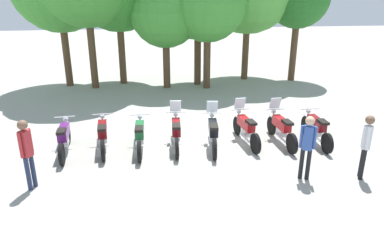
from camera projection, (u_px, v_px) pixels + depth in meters
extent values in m
plane|color=#9E9B93|center=(194.00, 147.00, 10.98)|extent=(80.00, 80.00, 0.00)
cylinder|color=black|center=(68.00, 134.00, 11.15)|extent=(0.15, 0.65, 0.64)
cylinder|color=black|center=(62.00, 154.00, 9.72)|extent=(0.15, 0.65, 0.64)
cube|color=silver|center=(66.00, 124.00, 11.04)|extent=(0.15, 0.37, 0.04)
cube|color=#59196B|center=(64.00, 132.00, 10.37)|extent=(0.33, 0.97, 0.30)
cube|color=silver|center=(65.00, 141.00, 10.41)|extent=(0.25, 0.42, 0.24)
cube|color=black|center=(61.00, 131.00, 9.93)|extent=(0.27, 0.46, 0.08)
cylinder|color=silver|center=(66.00, 126.00, 10.96)|extent=(0.07, 0.23, 0.64)
cylinder|color=silver|center=(65.00, 117.00, 10.77)|extent=(0.62, 0.08, 0.04)
sphere|color=silver|center=(66.00, 119.00, 10.93)|extent=(0.17, 0.17, 0.16)
cylinder|color=silver|center=(58.00, 147.00, 10.12)|extent=(0.12, 0.70, 0.07)
cylinder|color=black|center=(104.00, 131.00, 11.39)|extent=(0.15, 0.65, 0.64)
cylinder|color=black|center=(103.00, 150.00, 9.96)|extent=(0.15, 0.65, 0.64)
cube|color=silver|center=(103.00, 121.00, 11.28)|extent=(0.15, 0.37, 0.04)
cube|color=maroon|center=(102.00, 129.00, 10.61)|extent=(0.33, 0.97, 0.30)
cube|color=silver|center=(103.00, 138.00, 10.65)|extent=(0.25, 0.42, 0.24)
cube|color=black|center=(102.00, 128.00, 10.18)|extent=(0.27, 0.46, 0.08)
cylinder|color=silver|center=(103.00, 123.00, 11.20)|extent=(0.07, 0.23, 0.64)
cylinder|color=silver|center=(102.00, 114.00, 11.01)|extent=(0.62, 0.08, 0.04)
sphere|color=silver|center=(102.00, 116.00, 11.17)|extent=(0.17, 0.17, 0.16)
cylinder|color=silver|center=(98.00, 144.00, 10.36)|extent=(0.12, 0.70, 0.07)
cylinder|color=black|center=(141.00, 131.00, 11.35)|extent=(0.12, 0.64, 0.64)
cylinder|color=black|center=(139.00, 152.00, 9.89)|extent=(0.12, 0.64, 0.64)
cube|color=silver|center=(140.00, 122.00, 11.23)|extent=(0.13, 0.36, 0.04)
cube|color=#1E6033|center=(140.00, 130.00, 10.55)|extent=(0.29, 0.96, 0.30)
cube|color=silver|center=(140.00, 138.00, 10.59)|extent=(0.23, 0.41, 0.24)
cube|color=black|center=(139.00, 129.00, 10.11)|extent=(0.25, 0.45, 0.08)
cylinder|color=silver|center=(140.00, 123.00, 11.16)|extent=(0.06, 0.23, 0.64)
cylinder|color=silver|center=(140.00, 115.00, 10.96)|extent=(0.62, 0.06, 0.04)
sphere|color=silver|center=(140.00, 117.00, 11.12)|extent=(0.17, 0.17, 0.16)
cylinder|color=silver|center=(134.00, 144.00, 10.32)|extent=(0.09, 0.70, 0.07)
cylinder|color=black|center=(176.00, 129.00, 11.56)|extent=(0.15, 0.65, 0.64)
cylinder|color=black|center=(177.00, 148.00, 10.10)|extent=(0.15, 0.65, 0.64)
cube|color=silver|center=(176.00, 119.00, 11.45)|extent=(0.15, 0.37, 0.04)
cube|color=maroon|center=(176.00, 127.00, 10.76)|extent=(0.34, 0.97, 0.30)
cube|color=silver|center=(176.00, 136.00, 10.81)|extent=(0.25, 0.42, 0.24)
cube|color=black|center=(176.00, 126.00, 10.33)|extent=(0.27, 0.46, 0.08)
cylinder|color=silver|center=(176.00, 121.00, 11.37)|extent=(0.07, 0.23, 0.64)
cylinder|color=silver|center=(176.00, 112.00, 11.18)|extent=(0.62, 0.09, 0.04)
sphere|color=silver|center=(176.00, 115.00, 11.34)|extent=(0.17, 0.17, 0.16)
cylinder|color=silver|center=(171.00, 141.00, 10.54)|extent=(0.13, 0.70, 0.07)
cube|color=silver|center=(175.00, 106.00, 11.17)|extent=(0.37, 0.16, 0.39)
cylinder|color=black|center=(211.00, 129.00, 11.52)|extent=(0.19, 0.65, 0.64)
cylinder|color=black|center=(215.00, 149.00, 10.06)|extent=(0.19, 0.65, 0.64)
cube|color=silver|center=(212.00, 120.00, 11.41)|extent=(0.17, 0.37, 0.04)
cube|color=black|center=(213.00, 128.00, 10.72)|extent=(0.39, 0.98, 0.30)
cube|color=silver|center=(213.00, 136.00, 10.76)|extent=(0.27, 0.43, 0.24)
cube|color=black|center=(214.00, 127.00, 10.28)|extent=(0.30, 0.47, 0.08)
cylinder|color=silver|center=(212.00, 122.00, 11.33)|extent=(0.08, 0.23, 0.64)
cylinder|color=silver|center=(212.00, 113.00, 11.13)|extent=(0.62, 0.12, 0.04)
sphere|color=silver|center=(212.00, 115.00, 11.29)|extent=(0.18, 0.18, 0.16)
cylinder|color=silver|center=(208.00, 142.00, 10.50)|extent=(0.17, 0.70, 0.07)
cube|color=silver|center=(212.00, 106.00, 11.12)|extent=(0.37, 0.18, 0.39)
cylinder|color=black|center=(238.00, 126.00, 11.85)|extent=(0.15, 0.65, 0.64)
cylinder|color=black|center=(255.00, 144.00, 10.42)|extent=(0.15, 0.65, 0.64)
cube|color=silver|center=(238.00, 116.00, 11.73)|extent=(0.15, 0.37, 0.04)
cube|color=red|center=(246.00, 123.00, 11.06)|extent=(0.34, 0.97, 0.30)
cube|color=silver|center=(246.00, 132.00, 11.11)|extent=(0.25, 0.42, 0.24)
cube|color=black|center=(251.00, 122.00, 10.63)|extent=(0.28, 0.46, 0.08)
cylinder|color=silver|center=(239.00, 118.00, 11.66)|extent=(0.07, 0.23, 0.64)
cylinder|color=silver|center=(240.00, 109.00, 11.46)|extent=(0.62, 0.09, 0.04)
sphere|color=silver|center=(239.00, 112.00, 11.62)|extent=(0.17, 0.17, 0.16)
cylinder|color=silver|center=(245.00, 137.00, 10.82)|extent=(0.13, 0.70, 0.07)
cube|color=silver|center=(240.00, 103.00, 11.45)|extent=(0.37, 0.16, 0.39)
cylinder|color=black|center=(272.00, 126.00, 11.85)|extent=(0.12, 0.64, 0.64)
cylinder|color=black|center=(292.00, 144.00, 10.42)|extent=(0.12, 0.64, 0.64)
cube|color=silver|center=(273.00, 116.00, 11.74)|extent=(0.13, 0.36, 0.04)
cube|color=red|center=(281.00, 123.00, 11.06)|extent=(0.29, 0.96, 0.30)
cube|color=silver|center=(281.00, 132.00, 11.11)|extent=(0.23, 0.41, 0.24)
cube|color=black|center=(287.00, 122.00, 10.63)|extent=(0.25, 0.45, 0.08)
cylinder|color=silver|center=(274.00, 118.00, 11.67)|extent=(0.06, 0.23, 0.64)
cylinder|color=silver|center=(275.00, 109.00, 11.47)|extent=(0.62, 0.06, 0.04)
sphere|color=silver|center=(274.00, 111.00, 11.63)|extent=(0.16, 0.16, 0.16)
cylinder|color=silver|center=(280.00, 137.00, 10.82)|extent=(0.09, 0.70, 0.07)
cube|color=silver|center=(275.00, 103.00, 11.46)|extent=(0.36, 0.14, 0.39)
cylinder|color=black|center=(306.00, 125.00, 11.90)|extent=(0.13, 0.64, 0.64)
cylinder|color=black|center=(327.00, 143.00, 10.44)|extent=(0.13, 0.64, 0.64)
cube|color=silver|center=(307.00, 116.00, 11.78)|extent=(0.14, 0.37, 0.04)
cube|color=maroon|center=(317.00, 123.00, 11.10)|extent=(0.30, 0.96, 0.30)
cube|color=silver|center=(316.00, 131.00, 11.14)|extent=(0.24, 0.41, 0.24)
cube|color=black|center=(323.00, 122.00, 10.66)|extent=(0.26, 0.45, 0.08)
cylinder|color=silver|center=(308.00, 117.00, 11.71)|extent=(0.06, 0.23, 0.64)
cylinder|color=silver|center=(310.00, 109.00, 11.51)|extent=(0.62, 0.06, 0.04)
sphere|color=silver|center=(308.00, 111.00, 11.67)|extent=(0.17, 0.17, 0.16)
cylinder|color=silver|center=(315.00, 137.00, 10.87)|extent=(0.10, 0.70, 0.07)
cylinder|color=black|center=(301.00, 164.00, 8.97)|extent=(0.15, 0.15, 0.85)
cylinder|color=black|center=(308.00, 164.00, 8.92)|extent=(0.15, 0.15, 0.85)
cube|color=#33519E|center=(308.00, 138.00, 8.70)|extent=(0.28, 0.27, 0.64)
cylinder|color=#33519E|center=(301.00, 137.00, 8.73)|extent=(0.11, 0.11, 0.60)
cylinder|color=#33519E|center=(315.00, 138.00, 8.65)|extent=(0.11, 0.11, 0.60)
sphere|color=#DBAD89|center=(310.00, 121.00, 8.54)|extent=(0.30, 0.30, 0.23)
cylinder|color=black|center=(362.00, 165.00, 8.92)|extent=(0.15, 0.15, 0.85)
cylinder|color=black|center=(362.00, 162.00, 9.07)|extent=(0.15, 0.15, 0.85)
cube|color=silver|center=(367.00, 137.00, 8.75)|extent=(0.28, 0.29, 0.64)
cylinder|color=silver|center=(368.00, 139.00, 8.60)|extent=(0.11, 0.11, 0.61)
cylinder|color=silver|center=(366.00, 134.00, 8.88)|extent=(0.11, 0.11, 0.61)
sphere|color=brown|center=(370.00, 120.00, 8.59)|extent=(0.31, 0.31, 0.23)
cylinder|color=#232D4C|center=(33.00, 171.00, 8.57)|extent=(0.15, 0.15, 0.88)
cylinder|color=#232D4C|center=(28.00, 174.00, 8.42)|extent=(0.15, 0.15, 0.88)
cube|color=#B22D33|center=(26.00, 144.00, 8.24)|extent=(0.28, 0.29, 0.66)
cylinder|color=#B22D33|center=(30.00, 140.00, 8.38)|extent=(0.11, 0.11, 0.63)
cylinder|color=#B22D33|center=(20.00, 146.00, 8.09)|extent=(0.11, 0.11, 0.63)
sphere|color=brown|center=(22.00, 125.00, 8.08)|extent=(0.32, 0.32, 0.24)
cylinder|color=brown|center=(66.00, 53.00, 17.76)|extent=(0.36, 0.36, 3.44)
cylinder|color=brown|center=(92.00, 50.00, 17.28)|extent=(0.36, 0.36, 3.85)
cylinder|color=brown|center=(122.00, 52.00, 18.27)|extent=(0.36, 0.36, 3.43)
cylinder|color=brown|center=(167.00, 63.00, 17.57)|extent=(0.36, 0.36, 2.56)
sphere|color=#3D8E33|center=(165.00, 12.00, 16.74)|extent=(3.47, 3.47, 3.47)
cylinder|color=brown|center=(198.00, 57.00, 18.12)|extent=(0.36, 0.36, 2.98)
cylinder|color=brown|center=(207.00, 60.00, 17.43)|extent=(0.36, 0.36, 2.89)
sphere|color=#3D8E33|center=(208.00, 3.00, 16.51)|extent=(3.75, 3.75, 3.75)
cylinder|color=brown|center=(245.00, 50.00, 19.24)|extent=(0.36, 0.36, 3.28)
cylinder|color=brown|center=(294.00, 51.00, 18.95)|extent=(0.36, 0.36, 3.31)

